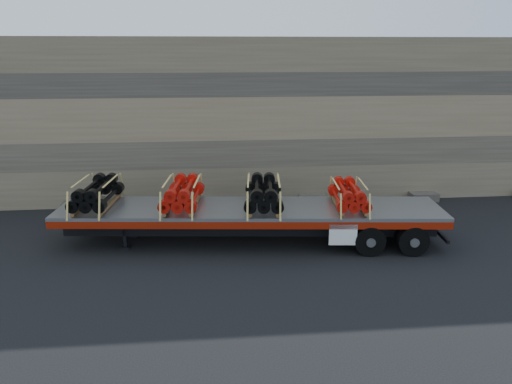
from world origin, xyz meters
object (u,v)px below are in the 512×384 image
bundle_front (97,194)px  bundle_midrear (263,194)px  trailer (250,225)px  bundle_midfront (182,194)px  bundle_rear (349,196)px

bundle_front → bundle_midrear: size_ratio=0.98×
trailer → bundle_midfront: size_ratio=5.29×
bundle_front → bundle_midrear: bundle_midrear is taller
bundle_front → bundle_midfront: 2.93m
bundle_front → bundle_rear: size_ratio=1.11×
bundle_midfront → bundle_midrear: 2.76m
bundle_front → bundle_midfront: (2.91, -0.30, -0.00)m
trailer → bundle_midfront: bearing=180.0°
trailer → bundle_midrear: size_ratio=5.18×
bundle_front → bundle_midfront: bearing=0.0°
trailer → bundle_rear: size_ratio=5.83×
bundle_midfront → bundle_rear: 5.67m
bundle_front → bundle_rear: bearing=0.0°
bundle_front → bundle_midrear: 5.69m
bundle_front → bundle_rear: (8.55, -0.87, -0.04)m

